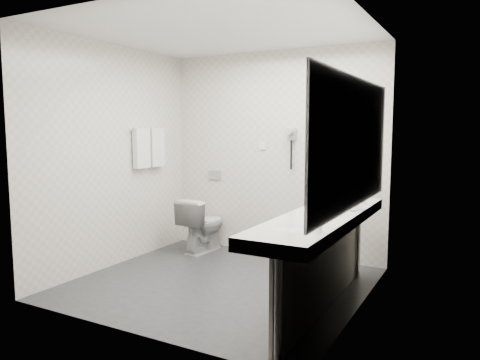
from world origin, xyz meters
The scene contains 32 objects.
floor centered at (0.00, 0.00, 0.00)m, with size 2.80×2.80×0.00m, color #25262A.
ceiling centered at (0.00, 0.00, 2.50)m, with size 2.80×2.80×0.00m, color silver.
wall_back centered at (0.00, 1.30, 1.25)m, with size 2.80×2.80×0.00m, color beige.
wall_front centered at (0.00, -1.30, 1.25)m, with size 2.80×2.80×0.00m, color beige.
wall_left centered at (-1.40, 0.00, 1.25)m, with size 2.60×2.60×0.00m, color beige.
wall_right centered at (1.40, 0.00, 1.25)m, with size 2.60×2.60×0.00m, color beige.
vanity_counter centered at (1.12, -0.20, 0.80)m, with size 0.55×2.20×0.10m, color silver.
vanity_panel centered at (1.15, -0.20, 0.38)m, with size 0.03×2.15×0.75m, color #98978F.
vanity_post_near centered at (1.18, -1.24, 0.38)m, with size 0.06×0.06×0.75m, color silver.
vanity_post_far centered at (1.18, 0.84, 0.38)m, with size 0.06×0.06×0.75m, color silver.
mirror centered at (1.39, -0.20, 1.45)m, with size 0.02×2.20×1.05m, color #B2BCC6.
basin_near centered at (1.12, -0.85, 0.83)m, with size 0.40×0.31×0.05m, color silver.
basin_far centered at (1.12, 0.45, 0.83)m, with size 0.40×0.31×0.05m, color silver.
faucet_near centered at (1.32, -0.85, 0.92)m, with size 0.04×0.04×0.15m, color silver.
faucet_far centered at (1.32, 0.45, 0.92)m, with size 0.04×0.04×0.15m, color silver.
soap_bottle_a centered at (1.25, -0.18, 0.91)m, with size 0.05×0.05×0.12m, color silver.
soap_bottle_b centered at (1.24, 0.01, 0.89)m, with size 0.07×0.07×0.09m, color silver.
soap_bottle_c centered at (1.15, -0.29, 0.92)m, with size 0.05×0.05×0.13m, color silver.
glass_left centered at (1.32, 0.06, 0.90)m, with size 0.06×0.06×0.11m, color silver.
glass_right centered at (1.35, 0.14, 0.91)m, with size 0.06×0.06×0.11m, color silver.
toilet centered at (-0.82, 0.94, 0.35)m, with size 0.39×0.68×0.69m, color silver.
flush_plate centered at (-0.85, 1.29, 0.95)m, with size 0.18×0.02×0.12m, color #B2B5BA.
pedal_bin centered at (0.22, 1.11, 0.13)m, with size 0.18×0.18×0.26m, color #B2B5BA.
bin_lid centered at (0.22, 1.11, 0.27)m, with size 0.18×0.18×0.01m, color #B2B5BA.
towel_rail centered at (-1.35, 0.55, 1.55)m, with size 0.02×0.02×0.62m, color silver.
towel_near centered at (-1.34, 0.41, 1.33)m, with size 0.07×0.24×0.48m, color silver.
towel_far centered at (-1.34, 0.69, 1.33)m, with size 0.07×0.24×0.48m, color silver.
dryer_cradle centered at (0.25, 1.27, 1.50)m, with size 0.10×0.04×0.14m, color gray.
dryer_barrel centered at (0.25, 1.20, 1.53)m, with size 0.08×0.08×0.14m, color gray.
dryer_cord centered at (0.25, 1.26, 1.25)m, with size 0.02×0.02×0.35m, color black.
switch_plate_a centered at (-0.15, 1.29, 1.35)m, with size 0.09×0.02×0.09m, color silver.
switch_plate_b centered at (0.55, 1.29, 1.35)m, with size 0.09×0.02×0.09m, color silver.
Camera 1 is at (2.32, -3.85, 1.56)m, focal length 34.14 mm.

